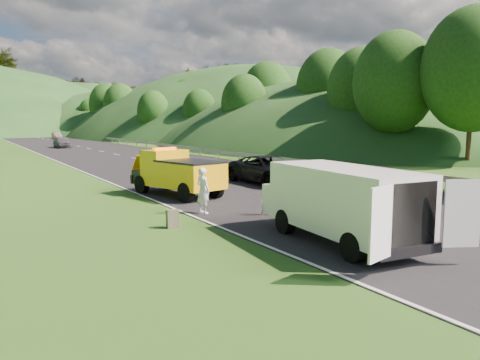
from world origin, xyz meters
TOP-DOWN VIEW (x-y plane):
  - ground at (0.00, 0.00)m, footprint 320.00×320.00m
  - road_surface at (3.00, 40.00)m, footprint 14.00×200.00m
  - guardrail at (10.30, 52.50)m, footprint 0.06×140.00m
  - tree_line_right at (23.00, 60.00)m, footprint 14.00×140.00m
  - hills_backdrop at (6.50, 134.70)m, footprint 201.00×288.60m
  - tow_truck at (-2.40, 5.95)m, footprint 3.06×5.65m
  - white_van at (-1.77, -4.67)m, footprint 3.51×6.67m
  - woman at (-3.31, 1.32)m, footprint 0.62×0.75m
  - child at (-1.44, -0.28)m, footprint 0.59×0.60m
  - worker at (-1.17, -6.12)m, footprint 1.22×1.06m
  - suitcase at (-5.31, -0.31)m, footprint 0.41×0.25m
  - spare_tire at (-1.97, -6.07)m, footprint 0.70×0.70m
  - passing_suv at (3.82, 7.09)m, footprint 2.78×5.79m
  - dist_car_a at (0.45, 49.67)m, footprint 1.74×4.32m
  - dist_car_b at (5.09, 79.61)m, footprint 1.35×3.87m

SIDE VIEW (x-z plane):
  - ground at x=0.00m, z-range 0.00..0.00m
  - guardrail at x=10.30m, z-range -0.76..0.76m
  - tree_line_right at x=23.00m, z-range -7.00..7.00m
  - hills_backdrop at x=6.50m, z-range -22.00..22.00m
  - woman at x=-3.31m, z-range -0.90..0.90m
  - child at x=-1.44m, z-range -0.49..0.49m
  - worker at x=-1.17m, z-range -0.82..0.82m
  - spare_tire at x=-1.97m, z-range -0.10..0.10m
  - passing_suv at x=3.82m, z-range -0.80..0.80m
  - dist_car_a at x=0.45m, z-range -0.74..0.74m
  - dist_car_b at x=5.09m, z-range -0.64..0.64m
  - road_surface at x=3.00m, z-range 0.00..0.02m
  - suitcase at x=-5.31m, z-range 0.00..0.64m
  - tow_truck at x=-2.40m, z-range -0.03..2.28m
  - white_van at x=-1.77m, z-range 0.15..2.43m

